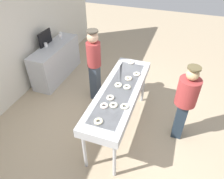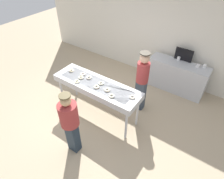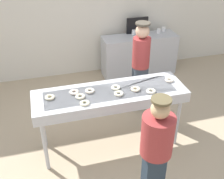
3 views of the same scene
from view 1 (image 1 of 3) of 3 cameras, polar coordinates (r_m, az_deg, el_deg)
name	(u,v)px [view 1 (image 1 of 3)]	position (r m, az deg, el deg)	size (l,w,h in m)	color
ground_plane	(118,128)	(4.33, 1.78, -10.39)	(16.00, 16.00, 0.00)	tan
fryer_conveyor	(119,93)	(3.71, 2.04, -1.07)	(2.20, 0.66, 0.99)	#B7BABF
sugar_donut_0	(127,87)	(3.69, 4.15, 0.71)	(0.13, 0.13, 0.04)	white
sugar_donut_1	(125,106)	(3.30, 3.46, -4.64)	(0.13, 0.13, 0.04)	#F6F0CA
sugar_donut_2	(131,62)	(4.41, 5.25, 7.41)	(0.13, 0.13, 0.04)	white
sugar_donut_3	(128,78)	(3.91, 4.51, 3.06)	(0.13, 0.13, 0.04)	#FEF0CA
sugar_donut_4	(114,105)	(3.31, 0.44, -4.30)	(0.13, 0.13, 0.04)	#EDE5C3
sugar_donut_5	(118,85)	(3.73, 1.74, 1.25)	(0.13, 0.13, 0.04)	white
sugar_donut_6	(98,121)	(3.07, -3.72, -8.67)	(0.13, 0.13, 0.04)	#FEF1C3
sugar_donut_7	(137,74)	(4.04, 6.81, 4.23)	(0.13, 0.13, 0.04)	#F5EDCE
sugar_donut_8	(104,106)	(3.31, -2.16, -4.44)	(0.13, 0.13, 0.04)	white
sugar_donut_9	(110,98)	(3.45, -0.44, -2.24)	(0.13, 0.13, 0.04)	silver
worker_baker	(94,63)	(4.53, -4.90, 7.18)	(0.30, 0.30, 1.67)	#343E4C
customer_waiting	(185,100)	(3.81, 19.46, -2.63)	(0.37, 0.37, 1.55)	#202E3C
prep_counter	(56,61)	(5.72, -14.99, 7.42)	(1.65, 0.51, 0.90)	#B7BABF
paper_cup_0	(60,36)	(5.86, -13.96, 13.91)	(0.08, 0.08, 0.10)	white
paper_cup_1	(61,34)	(6.02, -13.87, 14.57)	(0.08, 0.08, 0.10)	white
paper_cup_2	(46,45)	(5.50, -17.68, 11.59)	(0.08, 0.08, 0.10)	white
menu_display	(45,38)	(5.55, -17.86, 13.25)	(0.49, 0.04, 0.35)	black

